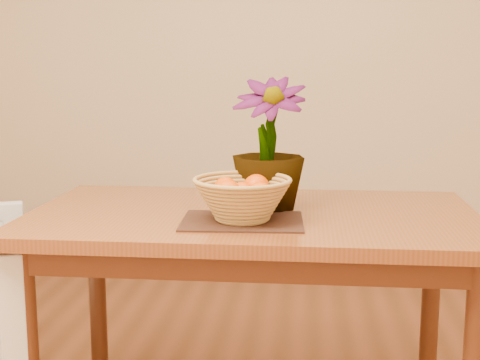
# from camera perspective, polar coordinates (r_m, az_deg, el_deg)

# --- Properties ---
(wall_back) EXTENTS (4.00, 0.02, 2.70)m
(wall_back) POSITION_cam_1_polar(r_m,az_deg,el_deg) (4.00, 3.47, 11.84)
(wall_back) COLOR beige
(wall_back) RESTS_ON floor
(table) EXTENTS (1.40, 0.80, 0.75)m
(table) POSITION_cam_1_polar(r_m,az_deg,el_deg) (2.12, 1.13, -5.02)
(table) COLOR brown
(table) RESTS_ON floor
(placemat) EXTENTS (0.37, 0.28, 0.01)m
(placemat) POSITION_cam_1_polar(r_m,az_deg,el_deg) (1.96, 0.20, -3.53)
(placemat) COLOR #3A1F15
(placemat) RESTS_ON table
(wicker_basket) EXTENTS (0.29, 0.29, 0.12)m
(wicker_basket) POSITION_cam_1_polar(r_m,az_deg,el_deg) (1.95, 0.20, -1.78)
(wicker_basket) COLOR tan
(wicker_basket) RESTS_ON placemat
(orange_pile) EXTENTS (0.18, 0.19, 0.08)m
(orange_pile) POSITION_cam_1_polar(r_m,az_deg,el_deg) (1.94, 0.20, -0.96)
(orange_pile) COLOR #E23D03
(orange_pile) RESTS_ON wicker_basket
(potted_plant) EXTENTS (0.25, 0.25, 0.42)m
(potted_plant) POSITION_cam_1_polar(r_m,az_deg,el_deg) (2.11, 2.42, 3.11)
(potted_plant) COLOR #183F12
(potted_plant) RESTS_ON table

